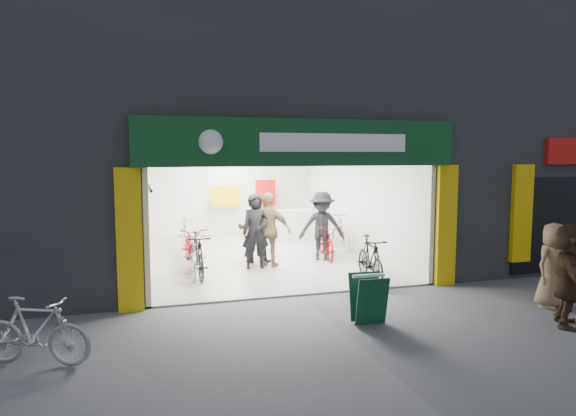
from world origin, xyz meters
name	(u,v)px	position (x,y,z in m)	size (l,w,h in m)	color
ground	(301,296)	(0.00, 0.00, 0.00)	(60.00, 60.00, 0.00)	#56565B
building	(278,102)	(0.91, 4.99, 4.31)	(17.00, 10.27, 8.00)	#232326
bike_left_front	(196,253)	(-1.80, 2.38, 0.53)	(0.70, 2.02, 1.06)	silver
bike_left_midfront	(198,256)	(-1.80, 2.11, 0.52)	(0.49, 1.74, 1.04)	black
bike_left_midback	(191,246)	(-1.80, 3.44, 0.50)	(0.67, 1.92, 1.01)	maroon
bike_left_back	(185,235)	(-1.80, 5.09, 0.55)	(0.52, 1.83, 1.10)	#B0B0B5
bike_right_front	(370,259)	(1.80, 0.60, 0.52)	(0.49, 1.73, 1.04)	black
bike_right_mid	(326,242)	(1.81, 3.32, 0.47)	(0.63, 1.79, 0.94)	maroon
bike_right_back	(333,230)	(2.50, 4.59, 0.58)	(0.54, 1.92, 1.15)	#BBBBC0
parked_bike	(35,331)	(-4.47, -2.16, 0.47)	(0.44, 1.57, 0.94)	#A8A7AC
customer_a	(256,232)	(-0.34, 2.54, 0.93)	(0.68, 0.45, 1.87)	black
customer_b	(254,229)	(-0.19, 3.32, 0.90)	(0.87, 0.68, 1.79)	#322416
customer_c	(322,227)	(1.56, 3.02, 0.93)	(1.20, 0.69, 1.85)	black
customer_d	(269,231)	(0.02, 2.64, 0.95)	(1.11, 0.46, 1.89)	#886C4F
pedestrian_near	(553,265)	(4.21, -2.04, 0.79)	(0.77, 0.50, 1.58)	#846C4D
pedestrian_far	(569,275)	(3.65, -2.96, 0.86)	(1.59, 0.51, 1.71)	#392619
sandwich_board	(368,298)	(0.54, -1.93, 0.45)	(0.56, 0.58, 0.82)	#0F3D24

